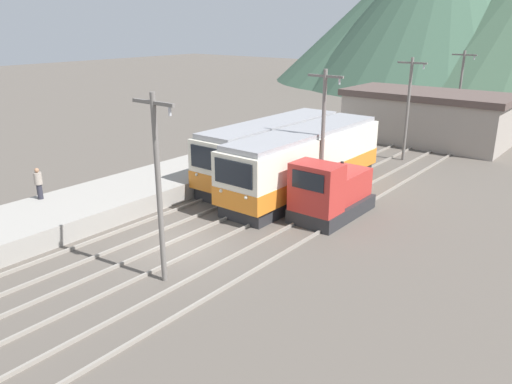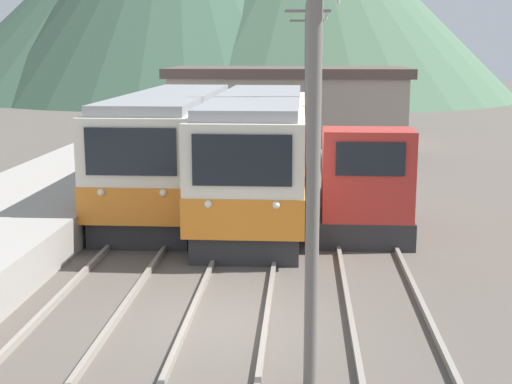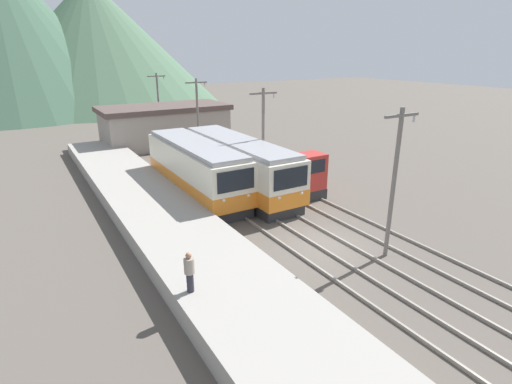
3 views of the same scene
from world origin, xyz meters
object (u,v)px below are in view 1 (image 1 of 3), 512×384
person_on_platform (38,182)px  shunting_locomotive (330,193)px  catenary_mast_distant (460,89)px  commuter_train_left (272,154)px  catenary_mast_far (408,106)px  commuter_train_center (305,164)px  catenary_mast_near (159,183)px  catenary_mast_mid (323,132)px

person_on_platform → shunting_locomotive: bearing=38.6°
person_on_platform → catenary_mast_distant: bearing=73.5°
commuter_train_left → catenary_mast_far: bearing=65.8°
commuter_train_center → commuter_train_left: bearing=166.2°
shunting_locomotive → catenary_mast_distant: catenary_mast_distant is taller
commuter_train_center → catenary_mast_far: bearing=81.6°
catenary_mast_near → catenary_mast_distant: 32.97m
commuter_train_center → catenary_mast_near: (1.51, -11.72, 2.11)m
shunting_locomotive → person_on_platform: 14.18m
commuter_train_center → shunting_locomotive: size_ratio=2.59×
person_on_platform → commuter_train_left: bearing=66.0°
catenary_mast_distant → catenary_mast_far: bearing=-90.0°
shunting_locomotive → catenary_mast_near: catenary_mast_near is taller
commuter_train_left → catenary_mast_mid: 5.00m
catenary_mast_far → catenary_mast_distant: (0.00, 10.99, 0.00)m
catenary_mast_mid → catenary_mast_far: size_ratio=1.00×
shunting_locomotive → catenary_mast_far: catenary_mast_far is taller
catenary_mast_mid → person_on_platform: 14.29m
catenary_mast_distant → person_on_platform: 33.84m
catenary_mast_far → catenary_mast_distant: bearing=90.0°
commuter_train_left → catenary_mast_near: bearing=-70.9°
catenary_mast_mid → catenary_mast_far: 10.99m
catenary_mast_near → shunting_locomotive: bearing=81.0°
commuter_train_left → shunting_locomotive: (5.80, -2.99, -0.48)m
commuter_train_left → catenary_mast_mid: (4.31, -1.42, 2.11)m
commuter_train_left → person_on_platform: size_ratio=7.17×
shunting_locomotive → catenary_mast_distant: size_ratio=0.68×
catenary_mast_mid → person_on_platform: (-9.58, -10.41, -2.01)m
commuter_train_center → catenary_mast_near: catenary_mast_near is taller
shunting_locomotive → commuter_train_left: bearing=152.8°
commuter_train_center → shunting_locomotive: bearing=-37.4°
commuter_train_left → commuter_train_center: size_ratio=0.92×
commuter_train_left → catenary_mast_distant: size_ratio=1.61×
catenary_mast_near → catenary_mast_far: (0.00, 21.98, 0.00)m
shunting_locomotive → catenary_mast_far: size_ratio=0.68×
commuter_train_left → person_on_platform: 12.95m
commuter_train_center → catenary_mast_far: 10.58m
catenary_mast_near → person_on_platform: (-9.58, 0.58, -2.01)m
shunting_locomotive → commuter_train_center: bearing=142.6°
catenary_mast_distant → person_on_platform: size_ratio=4.44×
catenary_mast_near → person_on_platform: bearing=176.6°
commuter_train_left → catenary_mast_far: 10.71m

